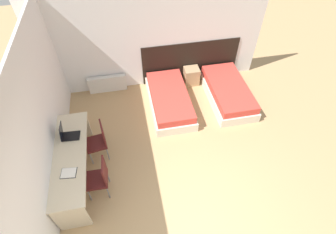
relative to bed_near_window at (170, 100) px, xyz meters
name	(u,v)px	position (x,y,z in m)	size (l,w,h in m)	color
ground_plane	(193,232)	(-0.21, -3.13, -0.21)	(20.00, 20.00, 0.00)	tan
wall_back	(153,39)	(-0.21, 1.02, 1.14)	(5.59, 0.05, 2.70)	white
wall_left	(43,114)	(-2.53, -1.06, 1.14)	(0.05, 5.12, 2.70)	white
headboard_panel	(190,62)	(0.76, 0.99, 0.36)	(2.59, 0.03, 1.14)	black
bed_near_window	(170,100)	(0.00, 0.00, 0.00)	(0.97, 1.91, 0.43)	beige
bed_near_door	(228,92)	(1.53, 0.00, 0.00)	(0.97, 1.91, 0.43)	beige
nightstand	(191,76)	(0.76, 0.78, 0.03)	(0.39, 0.34, 0.48)	tan
radiator	(108,84)	(-1.49, 0.90, 0.02)	(0.99, 0.12, 0.46)	silver
desk	(72,160)	(-2.20, -1.60, 0.37)	(0.60, 2.12, 0.73)	beige
chair_near_laptop	(99,140)	(-1.71, -1.17, 0.29)	(0.45, 0.45, 0.92)	#511919
chair_near_notebook	(100,177)	(-1.71, -2.02, 0.29)	(0.42, 0.42, 0.92)	#511919
laptop	(68,134)	(-2.24, -1.16, 0.60)	(0.36, 0.26, 0.35)	black
open_notebook	(69,173)	(-2.19, -1.99, 0.53)	(0.29, 0.24, 0.02)	black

